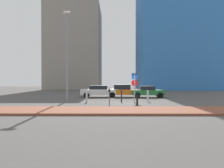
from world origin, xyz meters
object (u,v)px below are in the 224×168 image
parked_car_white (99,91)px  traffic_bollard_far (121,96)px  street_lamp (67,50)px  traffic_bollard_mid (87,98)px  parked_car_green (148,91)px  traffic_bollard_near (137,100)px  parked_car_orange (124,91)px  parking_sign_post (135,84)px  traffic_bollard_edge (148,96)px  parking_meter (109,95)px

parked_car_white → traffic_bollard_far: size_ratio=4.29×
street_lamp → traffic_bollard_mid: street_lamp is taller
parked_car_green → traffic_bollard_mid: size_ratio=4.28×
traffic_bollard_near → traffic_bollard_mid: traffic_bollard_mid is taller
parked_car_orange → parking_sign_post: 7.46m
street_lamp → traffic_bollard_edge: 9.00m
street_lamp → traffic_bollard_far: street_lamp is taller
parking_meter → traffic_bollard_near: 2.34m
parked_car_green → parking_meter: (-4.50, -9.29, 0.17)m
parking_sign_post → traffic_bollard_mid: (-4.44, -0.10, -1.26)m
parked_car_orange → traffic_bollard_edge: size_ratio=4.10×
parked_car_orange → parking_meter: 9.96m
parked_car_orange → traffic_bollard_far: size_ratio=4.05×
street_lamp → traffic_bollard_far: bearing=-3.4°
parking_sign_post → traffic_bollard_edge: bearing=33.0°
parking_sign_post → street_lamp: size_ratio=0.31×
parking_meter → street_lamp: (-4.16, 3.45, 4.13)m
parked_car_orange → traffic_bollard_mid: bearing=-116.6°
parked_car_white → parking_meter: parked_car_white is taller
parked_car_green → parking_sign_post: 7.23m
parked_car_orange → street_lamp: street_lamp is taller
traffic_bollard_near → traffic_bollard_mid: bearing=151.0°
parked_car_white → parked_car_orange: 3.02m
traffic_bollard_edge → parked_car_orange: bearing=107.5°
parking_sign_post → parking_meter: (-2.30, -2.47, -0.84)m
street_lamp → traffic_bollard_edge: (7.80, -0.10, -4.48)m
traffic_bollard_near → traffic_bollard_far: size_ratio=0.81×
parked_car_white → street_lamp: (-2.73, -6.34, 4.27)m
parking_meter → traffic_bollard_mid: (-2.14, 2.37, -0.42)m
parking_sign_post → traffic_bollard_near: (-0.01, -2.55, -1.28)m
traffic_bollard_edge → parked_car_white: bearing=128.2°
parked_car_green → parking_sign_post: size_ratio=1.46×
traffic_bollard_mid → traffic_bollard_far: (3.24, 0.76, 0.08)m
parked_car_green → traffic_bollard_edge: parked_car_green is taller
traffic_bollard_mid → parking_meter: bearing=-48.0°
parked_car_orange → parking_meter: size_ratio=3.23×
street_lamp → traffic_bollard_far: size_ratio=8.02×
parking_meter → traffic_bollard_near: parking_meter is taller
street_lamp → parked_car_orange: bearing=48.0°
parked_car_white → parking_sign_post: bearing=-63.0°
parked_car_white → traffic_bollard_far: parked_car_white is taller
traffic_bollard_edge → street_lamp: bearing=179.2°
parked_car_orange → parked_car_green: 2.95m
parked_car_green → parking_sign_post: parking_sign_post is taller
parked_car_orange → traffic_bollard_edge: parked_car_orange is taller
parked_car_green → traffic_bollard_far: bearing=-118.9°
parking_sign_post → traffic_bollard_far: size_ratio=2.52×
parking_meter → street_lamp: bearing=140.3°
parked_car_orange → parking_sign_post: size_ratio=1.61×
traffic_bollard_mid → parked_car_orange: bearing=63.4°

